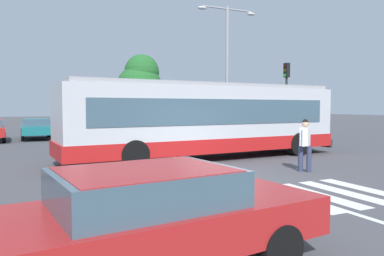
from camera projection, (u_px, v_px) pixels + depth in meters
The scene contains 14 objects.
ground_plane at pixel (221, 177), 11.17m from camera, with size 160.00×160.00×0.00m, color #47474C.
city_transit_bus at pixel (206, 120), 15.23m from camera, with size 12.04×3.30×3.06m.
pedestrian_crossing_street at pixel (305, 142), 12.11m from camera, with size 0.49×0.44×1.72m.
foreground_sedan at pixel (150, 214), 4.66m from camera, with size 4.67×2.29×1.35m.
parked_car_teal at pixel (36, 127), 24.46m from camera, with size 1.89×4.51×1.35m.
parked_car_charcoal at pixel (80, 127), 25.10m from camera, with size 1.90×4.52×1.35m.
parked_car_silver at pixel (119, 126), 26.24m from camera, with size 2.00×4.56×1.35m.
parked_car_blue at pixel (153, 125), 27.79m from camera, with size 2.12×4.61×1.35m.
traffic_light_far_corner at pixel (286, 89), 23.52m from camera, with size 0.33×0.32×4.88m.
bus_stop_shelter at pixel (274, 103), 26.43m from camera, with size 4.82×1.54×3.25m.
twin_arm_street_lamp at pixel (227, 58), 23.30m from camera, with size 4.11×0.32×8.36m.
background_tree_right at pixel (140, 83), 31.77m from camera, with size 3.96×3.96×6.59m.
crosswalk_painted_stripes at pixel (281, 200), 8.42m from camera, with size 5.84×2.74×0.01m.
lane_center_line at pixel (205, 166), 13.19m from camera, with size 0.16×24.00×0.01m, color silver.
Camera 1 is at (-5.50, -9.64, 2.11)m, focal length 34.79 mm.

